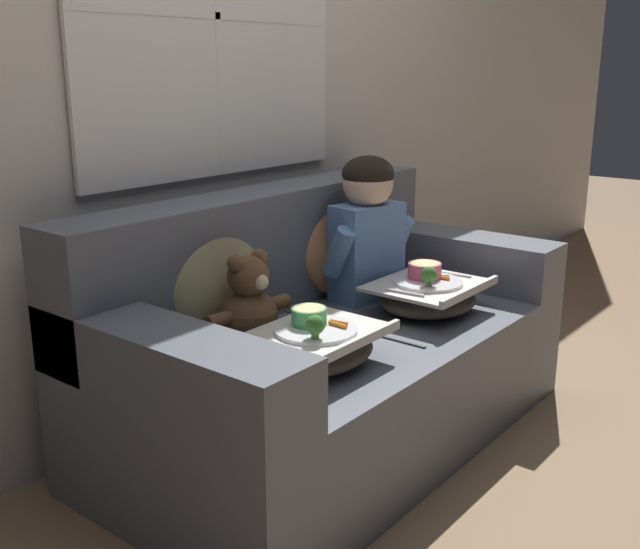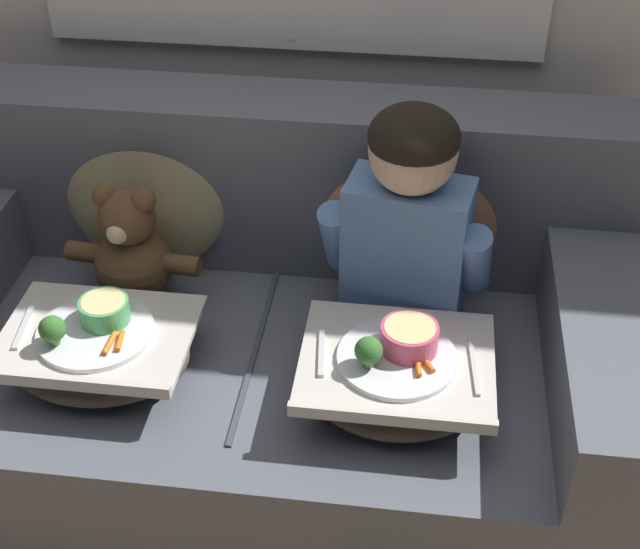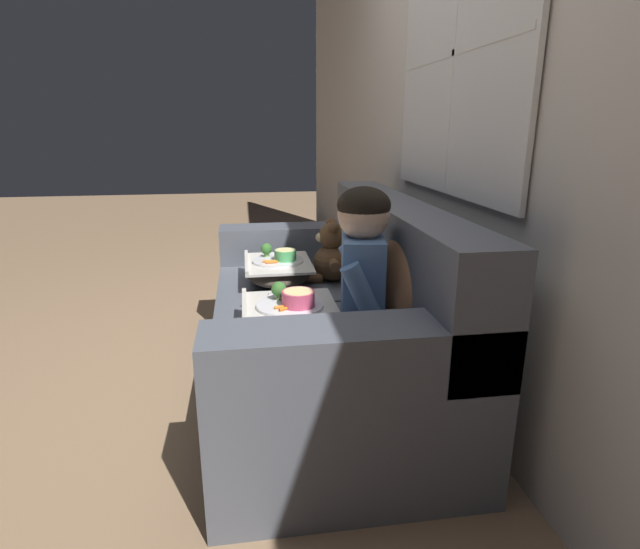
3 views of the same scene
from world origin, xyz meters
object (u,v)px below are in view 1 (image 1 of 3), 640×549
Objects in this scene: throw_pillow_behind_teddy at (215,274)px; child_figure at (367,221)px; throw_pillow_behind_child at (335,239)px; couch at (323,349)px; teddy_bear at (250,306)px; lap_tray_teddy at (316,345)px; lap_tray_child at (428,295)px.

child_figure is at bearing -13.31° from throw_pillow_behind_teddy.
throw_pillow_behind_child is 0.17m from child_figure.
child_figure is at bearing 7.97° from couch.
throw_pillow_behind_teddy is 1.31× the size of teddy_bear.
child_figure reaches higher than lap_tray_teddy.
couch is 3.98× the size of throw_pillow_behind_teddy.
throw_pillow_behind_child reaches higher than teddy_bear.
lap_tray_teddy is at bearing -157.20° from child_figure.
lap_tray_teddy is (-0.64, -0.00, -0.00)m from lap_tray_child.
throw_pillow_behind_teddy is 0.77m from lap_tray_child.
lap_tray_child is (0.00, -0.42, -0.14)m from throw_pillow_behind_child.
throw_pillow_behind_child is 0.84× the size of child_figure.
child_figure reaches higher than lap_tray_child.
teddy_bear is 0.81× the size of lap_tray_teddy.
lap_tray_child is (0.63, -0.42, -0.14)m from throw_pillow_behind_teddy.
child_figure is 1.33× the size of lap_tray_teddy.
throw_pillow_behind_teddy is at bearing 89.87° from teddy_bear.
lap_tray_teddy is (-0.00, -0.42, -0.15)m from throw_pillow_behind_teddy.
teddy_bear is 0.27m from lap_tray_teddy.
teddy_bear reaches higher than lap_tray_teddy.
throw_pillow_behind_teddy is at bearing 166.69° from child_figure.
throw_pillow_behind_child is 0.44m from lap_tray_child.
couch reaches higher than lap_tray_teddy.
throw_pillow_behind_teddy reaches higher than teddy_bear.
couch is at bearing -7.39° from teddy_bear.
child_figure is (0.63, -0.15, 0.09)m from throw_pillow_behind_teddy.
throw_pillow_behind_child is at bearing 0.00° from throw_pillow_behind_teddy.
throw_pillow_behind_child is (0.32, 0.19, 0.31)m from couch.
couch is 0.48m from throw_pillow_behind_child.
lap_tray_child is 0.64m from lap_tray_teddy.
lap_tray_child is at bearing -89.93° from throw_pillow_behind_child.
throw_pillow_behind_child is 1.11× the size of lap_tray_teddy.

